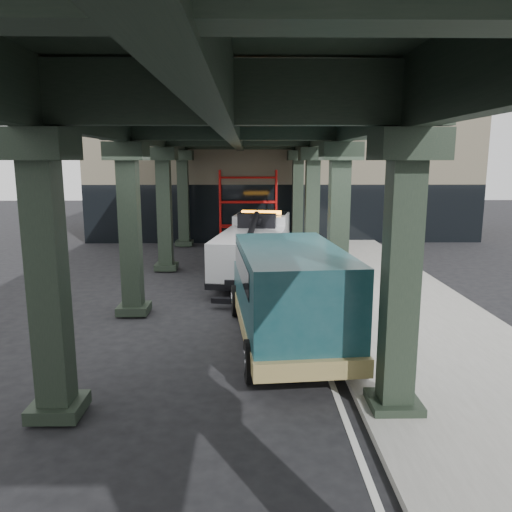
{
  "coord_description": "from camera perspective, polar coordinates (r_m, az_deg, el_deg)",
  "views": [
    {
      "loc": [
        -0.01,
        -12.26,
        4.5
      ],
      "look_at": [
        0.22,
        2.3,
        1.7
      ],
      "focal_mm": 35.0,
      "sensor_mm": 36.0,
      "label": 1
    }
  ],
  "objects": [
    {
      "name": "tow_truck",
      "position": [
        19.48,
        -0.02,
        1.27
      ],
      "size": [
        3.26,
        8.01,
        2.56
      ],
      "rotation": [
        0.0,
        0.0,
        -0.15
      ],
      "color": "black",
      "rests_on": "ground"
    },
    {
      "name": "ground",
      "position": [
        13.06,
        -0.83,
        -9.27
      ],
      "size": [
        90.0,
        90.0,
        0.0
      ],
      "primitive_type": "plane",
      "color": "black",
      "rests_on": "ground"
    },
    {
      "name": "building",
      "position": [
        32.33,
        2.68,
        9.99
      ],
      "size": [
        22.0,
        10.0,
        8.0
      ],
      "primitive_type": "cube",
      "color": "#C6B793",
      "rests_on": "ground"
    },
    {
      "name": "viaduct",
      "position": [
        14.3,
        -2.57,
        14.73
      ],
      "size": [
        7.4,
        32.0,
        6.4
      ],
      "color": "#1F2A20",
      "rests_on": "ground"
    },
    {
      "name": "lane_stripe",
      "position": [
        15.05,
        5.68,
        -6.54
      ],
      "size": [
        0.12,
        38.0,
        0.01
      ],
      "primitive_type": "cube",
      "color": "silver",
      "rests_on": "ground"
    },
    {
      "name": "sidewalk",
      "position": [
        15.6,
        16.02,
        -6.03
      ],
      "size": [
        5.0,
        40.0,
        0.15
      ],
      "primitive_type": "cube",
      "color": "gray",
      "rests_on": "ground"
    },
    {
      "name": "scaffolding",
      "position": [
        27.01,
        -0.9,
        5.8
      ],
      "size": [
        3.08,
        0.88,
        4.0
      ],
      "color": "red",
      "rests_on": "ground"
    },
    {
      "name": "towed_van",
      "position": [
        12.14,
        3.71,
        -4.19
      ],
      "size": [
        2.95,
        6.37,
        2.51
      ],
      "rotation": [
        0.0,
        0.0,
        0.09
      ],
      "color": "#10363C",
      "rests_on": "ground"
    }
  ]
}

